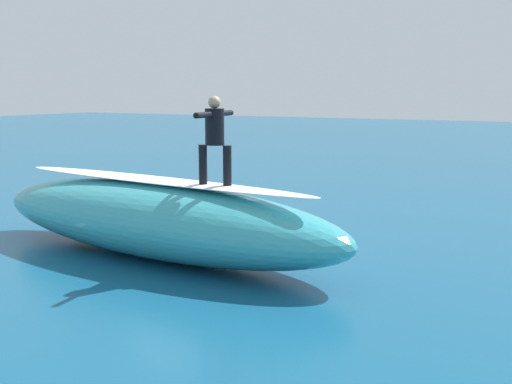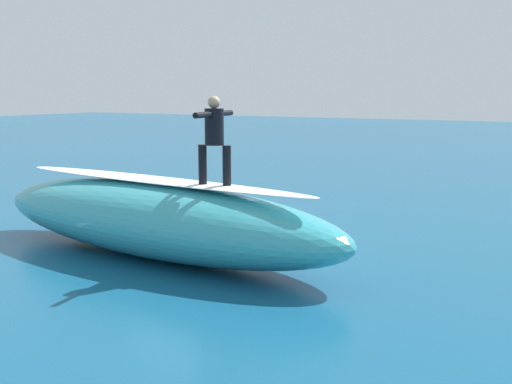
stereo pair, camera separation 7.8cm
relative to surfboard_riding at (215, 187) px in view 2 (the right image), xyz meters
The scene contains 10 objects.
ground_plane 3.37m from the surfboard_riding, 48.13° to the right, with size 120.00×120.00×0.00m, color #145175.
wave_crest 1.74m from the surfboard_riding, ahead, with size 8.95×2.32×1.50m, color teal.
wave_foam_lip 1.55m from the surfboard_riding, ahead, with size 7.61×0.81×0.08m, color white.
surfboard_riding is the anchor object (origin of this frame).
surfer_riding 0.99m from the surfboard_riding, behind, with size 0.64×1.54×1.63m.
surfboard_paddling 3.35m from the surfboard_riding, 91.21° to the right, with size 2.35×0.57×0.10m, color yellow.
surfer_paddling 3.39m from the surfboard_riding, 91.31° to the right, with size 0.40×1.73×0.31m.
buoy_marker 6.32m from the surfboard_riding, 23.01° to the right, with size 0.52×0.52×0.88m.
foam_patch_near 2.19m from the surfboard_riding, 98.60° to the right, with size 0.81×0.77×0.09m, color white.
foam_patch_mid 3.43m from the surfboard_riding, 57.43° to the right, with size 0.69×0.42×0.10m, color white.
Camera 2 is at (-8.57, 12.32, 3.33)m, focal length 45.98 mm.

